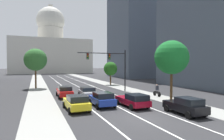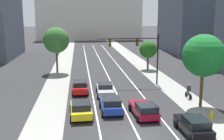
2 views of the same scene
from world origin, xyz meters
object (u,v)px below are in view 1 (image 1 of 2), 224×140
Objects in this scene: car_yellow at (76,102)px; traffic_signal_mast at (111,62)px; street_tree_mid_left at (36,60)px; car_silver at (88,92)px; car_red at (65,91)px; car_black at (186,106)px; car_blue at (102,99)px; cyclist at (157,90)px; capitol_building at (51,51)px; car_crimson at (133,100)px; street_tree_near_right at (171,57)px; street_tree_mid_right at (110,69)px; fire_hydrant at (188,101)px.

car_yellow is 14.56m from traffic_signal_mast.
car_yellow is at bearing -79.98° from street_tree_mid_left.
street_tree_mid_left is at bearing 26.46° from car_silver.
car_yellow is at bearing -179.72° from car_red.
street_tree_mid_left is at bearing 25.22° from car_black.
car_blue is 10.05m from cyclist.
car_yellow is (-2.95, -0.81, -0.03)m from car_blue.
car_crimson is at bearing -89.12° from capitol_building.
car_blue is 10.57m from street_tree_near_right.
street_tree_near_right is at bearing -88.87° from street_tree_mid_right.
car_yellow is (-8.87, 5.27, -0.03)m from car_black.
car_black is at bearing -148.97° from car_crimson.
fire_hydrant is 6.12m from street_tree_near_right.
car_blue reaches higher than fire_hydrant.
car_blue is at bearing -179.00° from car_silver.
capitol_building is 8.55× the size of car_crimson.
capitol_building is 75.03m from street_tree_mid_right.
car_silver is at bearing 25.40° from car_black.
car_yellow is at bearing -92.64° from capitol_building.
car_crimson is (1.49, -96.89, -11.67)m from capitol_building.
car_blue reaches higher than car_yellow.
cyclist is at bearing -88.92° from street_tree_mid_right.
car_blue is 8.48m from car_black.
street_tree_mid_right is (12.04, 13.67, 2.80)m from car_red.
traffic_signal_mast is 10.99m from street_tree_near_right.
car_red is (-2.96, 1.36, 0.07)m from car_silver.
cyclist is 23.61m from street_tree_mid_left.
fire_hydrant is at bearing -106.05° from car_crimson.
car_black is at bearing -122.69° from car_yellow.
car_blue is at bearing 43.86° from car_black.
street_tree_mid_left is (-3.70, 12.63, 4.66)m from car_red.
street_tree_near_right is (6.52, 2.05, 4.68)m from car_crimson.
car_red reaches higher than car_silver.
car_black reaches higher than car_crimson.
car_yellow is 21.81m from street_tree_mid_left.
car_black is 10.32m from car_yellow.
street_tree_mid_right is (9.08, 15.03, 2.87)m from car_silver.
car_silver is 0.59× the size of street_tree_near_right.
car_blue is at bearing -115.88° from traffic_signal_mast.
fire_hydrant is at bearing -85.67° from capitol_building.
car_blue is at bearing 106.40° from cyclist.
car_blue is 8.10m from car_red.
street_tree_mid_right reaches higher than car_blue.
car_red is 0.88× the size of street_tree_mid_right.
car_yellow reaches higher than car_crimson.
street_tree_near_right is (9.49, -5.69, 4.70)m from car_silver.
cyclist is at bearing -20.44° from car_black.
street_tree_near_right reaches higher than car_blue.
traffic_signal_mast is 4.85× the size of cyclist.
car_silver is at bearing 149.05° from street_tree_near_right.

